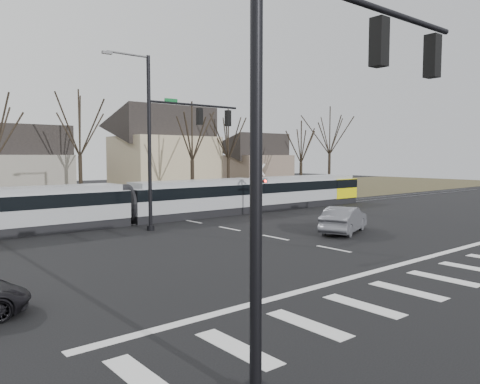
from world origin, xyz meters
TOP-DOWN VIEW (x-y plane):
  - ground at (0.00, 0.00)m, footprint 140.00×140.00m
  - grass_verge at (0.00, 32.00)m, footprint 140.00×28.00m
  - crosswalk at (0.00, -4.00)m, footprint 27.00×2.60m
  - stop_line at (0.00, -1.80)m, footprint 28.00×0.35m
  - lane_dashes at (0.00, 16.00)m, footprint 0.18×30.00m
  - rail_pair at (0.00, 15.80)m, footprint 90.00×1.52m
  - tram at (1.58, 16.00)m, footprint 34.87×2.59m
  - sedan at (4.17, 4.66)m, footprint 4.88×5.75m
  - signal_pole_near_left at (-10.41, -6.00)m, footprint 9.28×0.44m
  - signal_pole_far at (-2.41, 12.50)m, footprint 9.28×0.44m
  - rail_crossing_signal at (5.00, 12.79)m, footprint 1.08×0.36m
  - tree_row at (2.00, 26.00)m, footprint 59.20×7.20m
  - house_b at (-5.00, 36.00)m, footprint 8.64×7.56m
  - house_c at (9.00, 33.00)m, footprint 10.80×8.64m
  - house_d at (24.00, 35.00)m, footprint 8.64×7.56m

SIDE VIEW (x-z plane):
  - ground at x=0.00m, z-range 0.00..0.00m
  - grass_verge at x=0.00m, z-range 0.00..0.01m
  - crosswalk at x=0.00m, z-range 0.00..0.01m
  - stop_line at x=0.00m, z-range 0.00..0.01m
  - lane_dashes at x=0.00m, z-range 0.00..0.01m
  - rail_pair at x=0.00m, z-range 0.00..0.06m
  - sedan at x=4.17m, z-range 0.00..1.52m
  - tram at x=1.58m, z-range 0.12..2.76m
  - rail_crossing_signal at x=5.00m, z-range -0.11..3.89m
  - house_b at x=-5.00m, z-range 0.14..7.79m
  - house_d at x=24.00m, z-range 0.14..7.79m
  - tree_row at x=2.00m, z-range 0.00..10.00m
  - house_c at x=9.00m, z-range 0.18..10.28m
  - signal_pole_near_left at x=-10.41m, z-range 0.60..10.80m
  - signal_pole_far at x=-2.41m, z-range 0.60..10.80m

